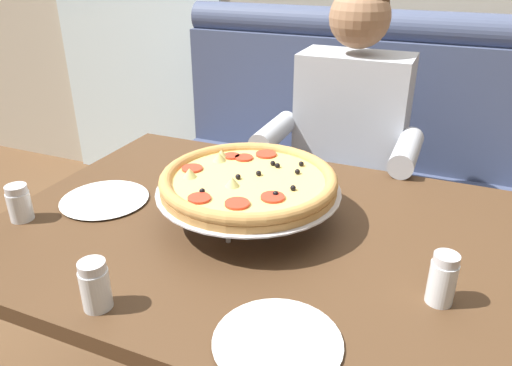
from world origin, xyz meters
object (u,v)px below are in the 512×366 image
at_px(booth_bench, 339,189).
at_px(plate_near_right, 278,339).
at_px(dining_table, 256,253).
at_px(shaker_parmesan, 96,288).
at_px(diner_main, 344,145).
at_px(shaker_pepper_flakes, 442,282).
at_px(pizza, 248,182).
at_px(shaker_oregano, 20,205).
at_px(plate_near_left, 104,197).

height_order(booth_bench, plate_near_right, booth_bench).
relative_size(dining_table, shaker_parmesan, 12.52).
bearing_deg(diner_main, plate_near_right, -82.63).
bearing_deg(shaker_parmesan, shaker_pepper_flakes, 24.37).
bearing_deg(pizza, shaker_parmesan, -106.84).
distance_m(diner_main, shaker_oregano, 1.08).
xyz_separation_m(dining_table, diner_main, (0.06, 0.68, 0.07)).
xyz_separation_m(pizza, shaker_pepper_flakes, (0.48, -0.15, -0.06)).
distance_m(shaker_parmesan, plate_near_right, 0.36).
bearing_deg(diner_main, pizza, -98.33).
relative_size(diner_main, plate_near_left, 5.27).
bearing_deg(shaker_parmesan, shaker_oregano, 153.93).
distance_m(diner_main, shaker_parmesan, 1.10).
bearing_deg(dining_table, diner_main, 84.88).
distance_m(shaker_parmesan, plate_near_left, 0.46).
bearing_deg(dining_table, shaker_pepper_flakes, -15.35).
xyz_separation_m(booth_bench, diner_main, (0.06, -0.27, 0.31)).
relative_size(dining_table, shaker_pepper_flakes, 11.79).
height_order(pizza, plate_near_right, pizza).
height_order(shaker_oregano, plate_near_right, shaker_oregano).
height_order(dining_table, shaker_parmesan, shaker_parmesan).
xyz_separation_m(shaker_oregano, plate_near_right, (0.77, -0.15, -0.03)).
relative_size(diner_main, pizza, 2.74).
xyz_separation_m(diner_main, plate_near_left, (-0.50, -0.71, 0.02)).
bearing_deg(plate_near_right, booth_bench, 98.50).
distance_m(pizza, plate_near_left, 0.42).
distance_m(booth_bench, shaker_oregano, 1.33).
bearing_deg(shaker_pepper_flakes, booth_bench, 112.79).
height_order(pizza, shaker_parmesan, pizza).
bearing_deg(pizza, shaker_pepper_flakes, -17.74).
bearing_deg(plate_near_left, pizza, 9.31).
bearing_deg(plate_near_left, diner_main, 54.82).
xyz_separation_m(diner_main, shaker_pepper_flakes, (0.39, -0.80, 0.06)).
height_order(booth_bench, dining_table, booth_bench).
distance_m(pizza, plate_near_right, 0.46).
height_order(booth_bench, pizza, booth_bench).
bearing_deg(dining_table, plate_near_left, -175.39).
distance_m(dining_table, pizza, 0.19).
relative_size(pizza, shaker_pepper_flakes, 4.23).
bearing_deg(shaker_parmesan, booth_bench, 83.02).
bearing_deg(pizza, plate_near_left, -170.69).
height_order(shaker_oregano, plate_near_left, shaker_oregano).
xyz_separation_m(booth_bench, plate_near_right, (0.19, -1.30, 0.33)).
relative_size(booth_bench, shaker_oregano, 16.97).
bearing_deg(shaker_pepper_flakes, shaker_parmesan, -155.63).
bearing_deg(plate_near_left, shaker_parmesan, -52.79).
bearing_deg(plate_near_right, diner_main, 97.37).
relative_size(shaker_oregano, shaker_parmesan, 0.93).
distance_m(booth_bench, shaker_parmesan, 1.40).
relative_size(diner_main, shaker_pepper_flakes, 11.57).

